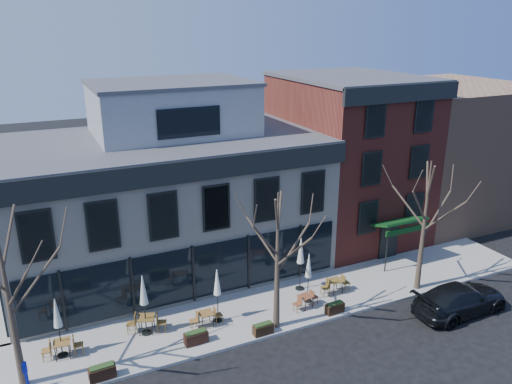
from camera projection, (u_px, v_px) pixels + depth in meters
name	position (u px, v px, depth m)	size (l,w,h in m)	color
ground	(194.00, 304.00, 27.02)	(120.00, 120.00, 0.00)	black
sidewalk_front	(265.00, 309.00, 26.45)	(33.50, 4.70, 0.15)	gray
corner_building	(166.00, 194.00, 29.87)	(18.39, 10.39, 11.10)	beige
red_brick_building	(347.00, 156.00, 34.66)	(8.20, 11.78, 11.18)	maroon
bg_building	(444.00, 148.00, 39.72)	(12.00, 12.00, 10.00)	#8C664C
tree_corner	(9.00, 298.00, 19.52)	(3.93, 3.98, 7.92)	#382B21
tree_mid	(278.00, 260.00, 23.65)	(3.50, 3.55, 7.04)	#382B21
tree_right	(424.00, 225.00, 27.16)	(3.72, 3.77, 7.48)	#382B21
parked_sedan	(460.00, 299.00, 26.03)	(2.21, 5.44, 1.58)	black
call_box	(25.00, 372.00, 20.64)	(0.23, 0.23, 1.17)	#0C179E
cafe_set_0	(62.00, 347.00, 22.41)	(1.85, 0.81, 0.96)	brown
cafe_set_1	(147.00, 323.00, 24.19)	(1.98, 1.14, 1.02)	brown
cafe_set_2	(206.00, 317.00, 24.72)	(1.71, 0.69, 0.90)	brown
cafe_set_4	(306.00, 300.00, 26.32)	(1.64, 0.77, 0.84)	brown
cafe_set_5	(335.00, 285.00, 27.75)	(1.80, 0.73, 0.95)	brown
umbrella_0	(57.00, 316.00, 21.96)	(0.47, 0.47, 2.93)	black
umbrella_1	(143.00, 293.00, 23.52)	(0.50, 0.50, 3.14)	black
umbrella_2	(217.00, 285.00, 24.63)	(0.46, 0.46, 2.88)	black
umbrella_3	(309.00, 268.00, 26.43)	(0.45, 0.45, 2.79)	black
umbrella_4	(301.00, 254.00, 27.56)	(0.50, 0.50, 3.13)	black
planter_0	(102.00, 372.00, 21.10)	(1.14, 0.50, 0.63)	black
planter_1	(196.00, 337.00, 23.43)	(1.13, 0.49, 0.62)	black
planter_2	(263.00, 329.00, 24.13)	(1.02, 0.44, 0.56)	black
planter_3	(335.00, 308.00, 25.89)	(1.05, 0.48, 0.57)	black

